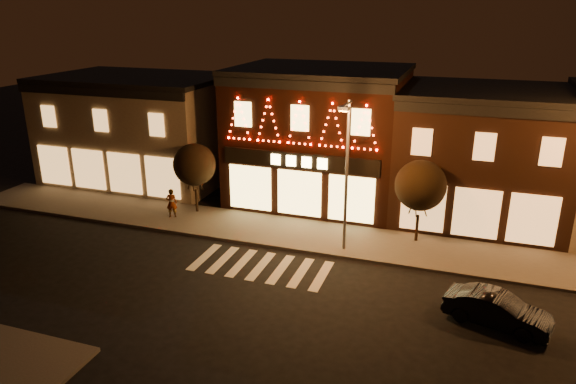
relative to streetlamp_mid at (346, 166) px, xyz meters
The scene contains 10 objects.
ground 8.75m from the streetlamp_mid, 116.80° to the right, with size 120.00×120.00×0.00m, color black.
sidewalk_far 4.87m from the streetlamp_mid, 135.64° to the left, with size 44.00×4.00×0.15m, color #47423D.
building_left 17.95m from the streetlamp_mid, 155.88° to the left, with size 12.20×8.28×7.30m.
building_pulp 8.06m from the streetlamp_mid, 114.72° to the left, with size 10.20×8.34×8.30m.
building_right_a 9.59m from the streetlamp_mid, 50.07° to the left, with size 9.20×8.28×7.50m.
streetlamp_mid is the anchor object (origin of this frame).
tree_left 9.90m from the streetlamp_mid, 165.67° to the left, with size 2.47×2.47×4.12m.
tree_right 4.33m from the streetlamp_mid, 35.93° to the left, with size 2.58×2.58×4.31m.
dark_sedan 9.13m from the streetlamp_mid, 31.13° to the right, with size 1.38×3.95×1.30m, color black.
pedestrian 11.06m from the streetlamp_mid, behind, with size 0.62×0.41×1.71m, color gray.
Camera 1 is at (8.56, -16.92, 11.67)m, focal length 32.96 mm.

